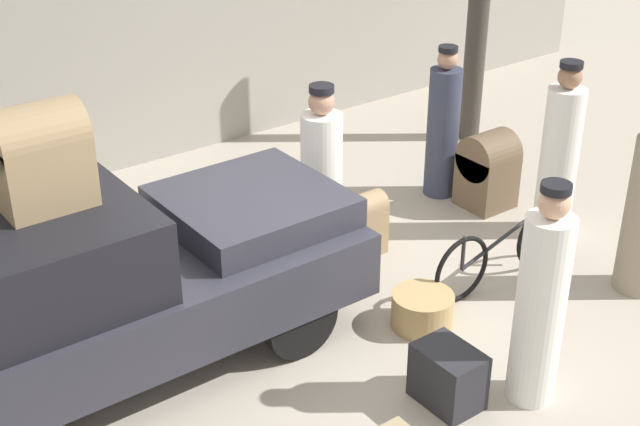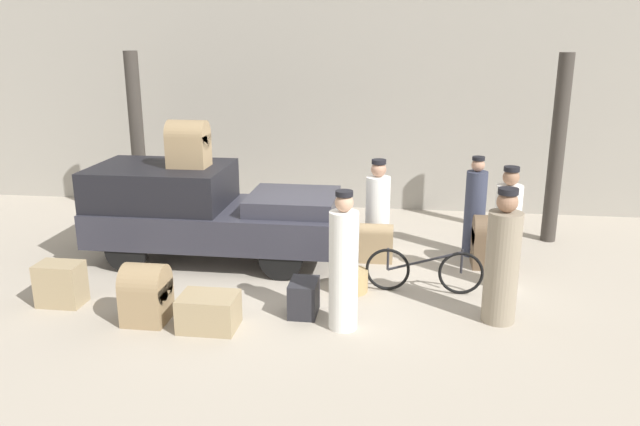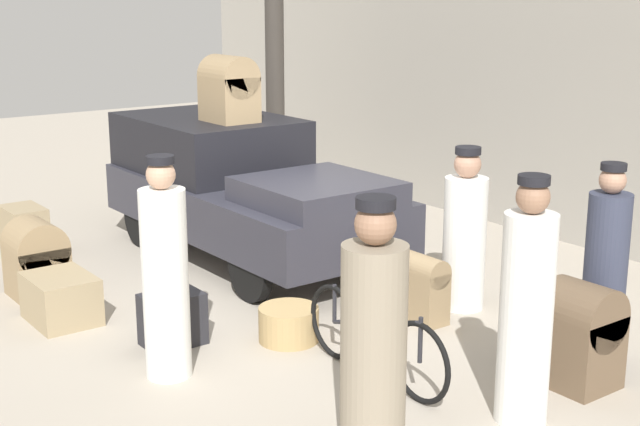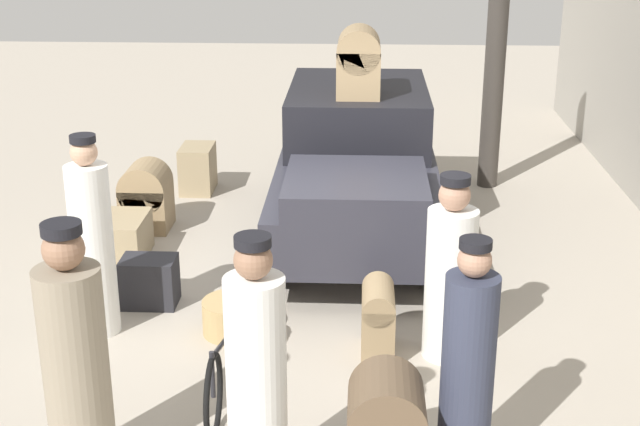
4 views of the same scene
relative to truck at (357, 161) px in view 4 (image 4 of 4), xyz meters
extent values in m
plane|color=#A89E8E|center=(1.79, -0.52, -0.85)|extent=(30.00, 30.00, 0.00)
cylinder|color=#38332D|center=(-1.82, 1.73, 0.81)|extent=(0.26, 0.26, 3.33)
cylinder|color=black|center=(1.45, 0.79, -0.52)|extent=(0.66, 0.12, 0.66)
cylinder|color=black|center=(1.45, -0.79, -0.52)|extent=(0.66, 0.12, 0.66)
cylinder|color=black|center=(-1.03, 0.79, -0.52)|extent=(0.66, 0.12, 0.66)
cylinder|color=black|center=(-1.03, -0.79, -0.52)|extent=(0.66, 0.12, 0.66)
cube|color=#2D2D38|center=(0.21, 0.00, -0.22)|extent=(3.99, 1.74, 0.55)
cube|color=black|center=(-0.69, 0.00, 0.38)|extent=(2.20, 1.60, 0.65)
cube|color=#2D2D38|center=(1.51, 0.00, 0.18)|extent=(1.40, 1.35, 0.25)
torus|color=black|center=(4.12, -0.98, -0.53)|extent=(0.64, 0.04, 0.64)
torus|color=black|center=(3.07, -0.98, -0.53)|extent=(0.64, 0.04, 0.64)
cylinder|color=#232328|center=(3.59, -0.98, -0.37)|extent=(1.06, 0.04, 0.35)
cylinder|color=#232328|center=(3.07, -0.98, -0.36)|extent=(0.04, 0.04, 0.33)
cylinder|color=#232328|center=(4.12, -0.98, -0.35)|extent=(0.04, 0.04, 0.36)
cylinder|color=tan|center=(2.53, -1.07, -0.69)|extent=(0.54, 0.54, 0.31)
cylinder|color=white|center=(2.84, 0.79, -0.20)|extent=(0.42, 0.42, 1.30)
sphere|color=tan|center=(2.84, 0.79, 0.58)|extent=(0.26, 0.26, 0.26)
cylinder|color=black|center=(2.84, 0.79, 0.71)|extent=(0.25, 0.25, 0.07)
cylinder|color=white|center=(2.55, -2.26, -0.08)|extent=(0.37, 0.37, 1.54)
sphere|color=tan|center=(2.55, -2.26, 0.81)|extent=(0.23, 0.23, 0.23)
cylinder|color=black|center=(2.55, -2.26, 0.93)|extent=(0.22, 0.22, 0.06)
cylinder|color=white|center=(4.77, -0.58, -0.08)|extent=(0.38, 0.38, 1.54)
sphere|color=#936B51|center=(4.77, -0.58, 0.81)|extent=(0.24, 0.24, 0.24)
cylinder|color=black|center=(4.77, -0.58, 0.93)|extent=(0.22, 0.22, 0.06)
cylinder|color=#33384C|center=(4.46, 0.76, -0.13)|extent=(0.35, 0.35, 1.45)
sphere|color=tan|center=(4.46, 0.76, 0.71)|extent=(0.22, 0.22, 0.22)
cylinder|color=black|center=(4.46, 0.76, 0.82)|extent=(0.21, 0.21, 0.06)
cylinder|color=gray|center=(4.54, -1.80, -0.11)|extent=(0.43, 0.43, 1.48)
sphere|color=#936B51|center=(4.54, -1.80, 0.76)|extent=(0.27, 0.27, 0.27)
cylinder|color=black|center=(4.54, -1.80, 0.90)|extent=(0.26, 0.26, 0.07)
cube|color=#9E8966|center=(-1.40, -2.08, -0.55)|extent=(0.60, 0.41, 0.60)
cube|color=#9E8966|center=(0.85, -2.51, -0.63)|extent=(0.73, 0.55, 0.45)
cylinder|color=brown|center=(4.65, 0.23, -0.25)|extent=(0.51, 0.50, 0.50)
cube|color=#232328|center=(1.99, -1.93, -0.62)|extent=(0.37, 0.51, 0.47)
cube|color=#937A56|center=(-0.01, -2.42, -0.59)|extent=(0.55, 0.54, 0.52)
cylinder|color=#937A56|center=(-0.01, -2.42, -0.33)|extent=(0.55, 0.54, 0.54)
cube|color=#937A56|center=(2.85, 0.21, -0.60)|extent=(0.54, 0.27, 0.51)
cylinder|color=#937A56|center=(2.85, 0.21, -0.34)|extent=(0.54, 0.27, 0.27)
cube|color=#937A56|center=(-0.19, 0.00, 0.97)|extent=(0.62, 0.48, 0.52)
cylinder|color=#937A56|center=(-0.19, 0.00, 1.22)|extent=(0.62, 0.48, 0.48)
camera|label=1|loc=(-2.01, -5.68, 3.55)|focal=50.00mm
camera|label=2|loc=(3.23, -9.52, 2.78)|focal=35.00mm
camera|label=3|loc=(8.64, -5.28, 2.19)|focal=50.00mm
camera|label=4|loc=(9.57, 0.04, 2.87)|focal=50.00mm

